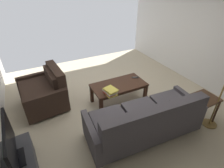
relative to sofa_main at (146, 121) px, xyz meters
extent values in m
cube|color=beige|center=(-0.02, -0.98, -0.37)|extent=(4.88, 5.94, 0.01)
cube|color=white|center=(-2.46, -0.98, 1.00)|extent=(0.12, 5.94, 2.73)
cylinder|color=black|center=(-0.89, -0.34, -0.34)|extent=(0.05, 0.05, 0.06)
cylinder|color=black|center=(0.84, -0.46, -0.34)|extent=(0.05, 0.05, 0.06)
cylinder|color=black|center=(-0.85, 0.33, -0.34)|extent=(0.05, 0.05, 0.06)
cylinder|color=black|center=(0.88, 0.21, -0.34)|extent=(0.05, 0.05, 0.06)
cube|color=#4C474C|center=(0.00, -0.07, -0.12)|extent=(1.94, 0.92, 0.38)
cube|color=#4C474C|center=(-0.64, -0.04, 0.12)|extent=(0.63, 0.73, 0.10)
cube|color=#4C474C|center=(-0.01, -0.09, 0.12)|extent=(0.63, 0.73, 0.10)
cube|color=#4C474C|center=(0.62, -0.13, 0.12)|extent=(0.63, 0.73, 0.10)
cube|color=#4C474C|center=(0.02, 0.27, 0.25)|extent=(1.90, 0.31, 0.47)
cube|color=#4C474C|center=(-0.62, 0.20, 0.25)|extent=(0.58, 0.16, 0.33)
cube|color=#4C474C|center=(0.01, 0.16, 0.25)|extent=(0.58, 0.16, 0.33)
cube|color=#4C474C|center=(0.64, 0.11, 0.25)|extent=(0.58, 0.16, 0.33)
cube|color=#4C474C|center=(-1.00, 0.00, -0.05)|extent=(0.15, 0.79, 0.54)
cube|color=#4C474C|center=(0.99, -0.14, -0.05)|extent=(0.15, 0.79, 0.54)
cylinder|color=black|center=(1.92, -2.12, -0.34)|extent=(0.05, 0.05, 0.06)
cylinder|color=black|center=(1.86, -1.38, -0.34)|extent=(0.05, 0.05, 0.06)
cylinder|color=black|center=(1.18, -2.18, -0.34)|extent=(0.05, 0.05, 0.06)
cylinder|color=black|center=(1.12, -1.44, -0.34)|extent=(0.05, 0.05, 0.06)
cube|color=#33231C|center=(1.52, -1.78, -0.12)|extent=(0.94, 0.97, 0.39)
cube|color=#33231C|center=(1.54, -1.78, 0.13)|extent=(0.83, 0.90, 0.10)
cube|color=#33231C|center=(1.15, -1.81, 0.27)|extent=(0.26, 0.91, 0.48)
cube|color=#33231C|center=(1.26, -1.80, 0.27)|extent=(0.19, 0.82, 0.34)
cube|color=#33231C|center=(1.56, -2.28, -0.05)|extent=(0.87, 0.17, 0.55)
cube|color=#33231C|center=(1.48, -1.28, -0.05)|extent=(0.87, 0.17, 0.55)
cube|color=#3D2316|center=(-0.08, -1.14, 0.08)|extent=(1.22, 0.63, 0.04)
cube|color=#3D2316|center=(-0.08, -1.14, 0.04)|extent=(1.12, 0.56, 0.05)
cube|color=#3D2316|center=(-0.64, -1.41, -0.15)|extent=(0.07, 0.07, 0.43)
cube|color=#3D2316|center=(0.49, -1.41, -0.15)|extent=(0.07, 0.07, 0.43)
cube|color=#3D2316|center=(-0.64, -0.87, -0.15)|extent=(0.07, 0.07, 0.43)
cube|color=#3D2316|center=(0.49, -0.87, -0.15)|extent=(0.07, 0.07, 0.43)
cube|color=#472D1C|center=(-1.25, 0.17, 0.20)|extent=(0.44, 0.44, 0.03)
cylinder|color=#472D1C|center=(-1.43, -0.02, -0.09)|extent=(0.04, 0.04, 0.55)
cylinder|color=#472D1C|center=(-1.06, -0.02, -0.09)|extent=(0.04, 0.04, 0.55)
cylinder|color=#472D1C|center=(-1.43, 0.36, -0.09)|extent=(0.04, 0.04, 0.55)
cylinder|color=#472D1C|center=(-1.06, 0.36, -0.09)|extent=(0.04, 0.04, 0.55)
cylinder|color=olive|center=(-1.34, 0.36, -0.36)|extent=(0.28, 0.28, 0.02)
cylinder|color=olive|center=(-1.34, 0.36, 0.35)|extent=(0.03, 0.03, 1.39)
cube|color=#38383D|center=(2.05, -0.15, -0.16)|extent=(0.46, 0.93, 0.42)
cube|color=black|center=(2.07, -0.18, -0.16)|extent=(0.21, 0.25, 0.06)
cube|color=black|center=(2.05, -0.15, 0.06)|extent=(0.22, 0.33, 0.02)
cube|color=black|center=(2.05, -0.15, 0.10)|extent=(0.04, 0.06, 0.06)
cube|color=black|center=(2.05, -0.15, 0.38)|extent=(0.09, 0.90, 0.52)
cube|color=#194C23|center=(2.07, -0.14, 0.38)|extent=(0.05, 0.87, 0.49)
cube|color=#E0CC4C|center=(0.26, -0.89, 0.12)|extent=(0.22, 0.28, 0.02)
cube|color=#C63833|center=(0.27, -0.89, 0.14)|extent=(0.25, 0.26, 0.02)
cube|color=silver|center=(0.27, -0.90, 0.16)|extent=(0.24, 0.31, 0.02)
cube|color=#E0CC4C|center=(0.27, -0.90, 0.19)|extent=(0.20, 0.29, 0.02)
cube|color=#E0CC4C|center=(0.25, -0.89, 0.21)|extent=(0.27, 0.31, 0.03)
cube|color=black|center=(-0.57, -1.22, 0.11)|extent=(0.16, 0.11, 0.02)
cube|color=#59595B|center=(-0.57, -1.22, 0.12)|extent=(0.11, 0.07, 0.00)
camera|label=1|loc=(1.56, 1.74, 2.16)|focal=27.70mm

